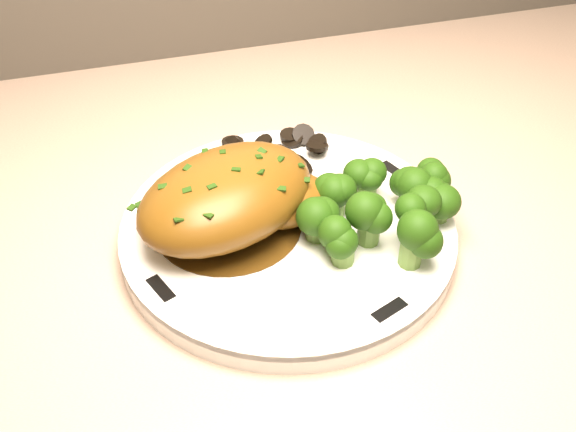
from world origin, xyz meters
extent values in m
cube|color=tan|center=(-0.24, 1.67, 0.89)|extent=(2.09, 0.69, 0.03)
cube|color=#4C443A|center=(-0.24, 1.99, 0.96)|extent=(2.09, 0.02, 0.12)
cylinder|color=white|center=(-0.27, 1.61, 0.91)|extent=(0.38, 0.38, 0.02)
cube|color=black|center=(-0.15, 1.66, 0.92)|extent=(0.02, 0.03, 0.00)
cube|color=black|center=(-0.31, 1.73, 0.92)|extent=(0.03, 0.02, 0.00)
cube|color=black|center=(-0.39, 1.56, 0.92)|extent=(0.02, 0.03, 0.00)
cube|color=black|center=(-0.22, 1.49, 0.92)|extent=(0.03, 0.02, 0.00)
cylinder|color=#3D250B|center=(-0.32, 1.62, 0.92)|extent=(0.13, 0.13, 0.00)
ellipsoid|color=brown|center=(-0.32, 1.62, 0.96)|extent=(0.20, 0.17, 0.06)
ellipsoid|color=brown|center=(-0.26, 1.62, 0.94)|extent=(0.09, 0.08, 0.04)
cube|color=#1D3B0C|center=(-0.36, 1.61, 0.98)|extent=(0.01, 0.01, 0.00)
cube|color=#1D3B0C|center=(-0.35, 1.61, 0.98)|extent=(0.01, 0.01, 0.00)
cube|color=#1D3B0C|center=(-0.33, 1.62, 0.99)|extent=(0.01, 0.01, 0.00)
cube|color=#1D3B0C|center=(-0.31, 1.63, 0.99)|extent=(0.01, 0.01, 0.00)
cube|color=#1D3B0C|center=(-0.29, 1.64, 0.98)|extent=(0.01, 0.01, 0.00)
cube|color=#1D3B0C|center=(-0.27, 1.65, 0.98)|extent=(0.01, 0.01, 0.00)
cylinder|color=black|center=(-0.21, 1.70, 0.92)|extent=(0.02, 0.02, 0.01)
cylinder|color=black|center=(-0.21, 1.71, 0.93)|extent=(0.02, 0.02, 0.01)
cylinder|color=black|center=(-0.22, 1.72, 0.93)|extent=(0.02, 0.02, 0.01)
cylinder|color=black|center=(-0.23, 1.72, 0.92)|extent=(0.02, 0.02, 0.01)
cylinder|color=black|center=(-0.24, 1.72, 0.93)|extent=(0.02, 0.02, 0.01)
cylinder|color=black|center=(-0.26, 1.72, 0.93)|extent=(0.02, 0.03, 0.02)
cylinder|color=black|center=(-0.27, 1.72, 0.92)|extent=(0.03, 0.03, 0.01)
cylinder|color=black|center=(-0.28, 1.71, 0.93)|extent=(0.03, 0.03, 0.00)
cylinder|color=black|center=(-0.28, 1.70, 0.93)|extent=(0.02, 0.02, 0.01)
cylinder|color=black|center=(-0.28, 1.69, 0.92)|extent=(0.03, 0.03, 0.02)
cylinder|color=black|center=(-0.27, 1.68, 0.93)|extent=(0.03, 0.03, 0.01)
cylinder|color=black|center=(-0.26, 1.68, 0.93)|extent=(0.03, 0.03, 0.02)
cylinder|color=black|center=(-0.24, 1.68, 0.92)|extent=(0.02, 0.02, 0.01)
cylinder|color=black|center=(-0.23, 1.68, 0.93)|extent=(0.03, 0.03, 0.01)
cylinder|color=black|center=(-0.22, 1.68, 0.93)|extent=(0.04, 0.03, 0.02)
cylinder|color=black|center=(-0.21, 1.69, 0.92)|extent=(0.04, 0.03, 0.02)
cylinder|color=olive|center=(-0.22, 1.61, 0.93)|extent=(0.02, 0.02, 0.03)
sphere|color=black|center=(-0.22, 1.61, 0.95)|extent=(0.03, 0.03, 0.03)
cylinder|color=olive|center=(-0.19, 1.62, 0.93)|extent=(0.02, 0.02, 0.03)
sphere|color=black|center=(-0.19, 1.62, 0.95)|extent=(0.03, 0.03, 0.03)
cylinder|color=olive|center=(-0.16, 1.60, 0.93)|extent=(0.02, 0.02, 0.03)
sphere|color=black|center=(-0.16, 1.60, 0.95)|extent=(0.03, 0.03, 0.03)
cylinder|color=olive|center=(-0.21, 1.57, 0.93)|extent=(0.02, 0.02, 0.03)
sphere|color=black|center=(-0.21, 1.57, 0.95)|extent=(0.03, 0.03, 0.03)
cylinder|color=olive|center=(-0.17, 1.56, 0.93)|extent=(0.02, 0.02, 0.03)
sphere|color=black|center=(-0.17, 1.56, 0.95)|extent=(0.03, 0.03, 0.03)
cylinder|color=olive|center=(-0.14, 1.58, 0.93)|extent=(0.02, 0.02, 0.03)
sphere|color=black|center=(-0.14, 1.58, 0.95)|extent=(0.03, 0.03, 0.03)
cylinder|color=olive|center=(-0.24, 1.55, 0.93)|extent=(0.02, 0.02, 0.03)
sphere|color=black|center=(-0.24, 1.55, 0.95)|extent=(0.03, 0.03, 0.03)
cylinder|color=olive|center=(-0.18, 1.53, 0.93)|extent=(0.02, 0.02, 0.03)
sphere|color=black|center=(-0.18, 1.53, 0.95)|extent=(0.03, 0.03, 0.03)
cylinder|color=olive|center=(-0.25, 1.59, 0.93)|extent=(0.02, 0.02, 0.03)
sphere|color=black|center=(-0.25, 1.59, 0.95)|extent=(0.03, 0.03, 0.03)
cylinder|color=olive|center=(-0.13, 1.61, 0.93)|extent=(0.02, 0.02, 0.03)
sphere|color=black|center=(-0.13, 1.61, 0.95)|extent=(0.03, 0.03, 0.03)
camera|label=1|loc=(-0.40, 1.15, 1.34)|focal=45.00mm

